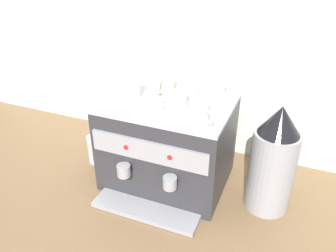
{
  "coord_description": "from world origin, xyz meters",
  "views": [
    {
      "loc": [
        0.49,
        -1.2,
        1.02
      ],
      "look_at": [
        0.0,
        0.0,
        0.28
      ],
      "focal_mm": 36.72,
      "sensor_mm": 36.0,
      "label": 1
    }
  ],
  "objects": [
    {
      "name": "ground_plane",
      "position": [
        0.0,
        0.0,
        0.0
      ],
      "size": [
        4.0,
        4.0,
        0.0
      ],
      "primitive_type": "plane",
      "color": "brown"
    },
    {
      "name": "tiled_backsplash_wall",
      "position": [
        0.0,
        0.36,
        0.53
      ],
      "size": [
        2.8,
        0.03,
        1.07
      ],
      "primitive_type": "cube",
      "color": "silver",
      "rests_on": "ground_plane"
    },
    {
      "name": "espresso_machine",
      "position": [
        0.0,
        -0.01,
        0.2
      ],
      "size": [
        0.53,
        0.51,
        0.4
      ],
      "color": "#2D2D33",
      "rests_on": "ground_plane"
    },
    {
      "name": "ceramic_cup_0",
      "position": [
        -0.17,
        -0.02,
        0.44
      ],
      "size": [
        0.1,
        0.1,
        0.07
      ],
      "color": "beige",
      "rests_on": "espresso_machine"
    },
    {
      "name": "ceramic_cup_1",
      "position": [
        0.17,
        0.14,
        0.44
      ],
      "size": [
        0.08,
        0.13,
        0.08
      ],
      "color": "beige",
      "rests_on": "espresso_machine"
    },
    {
      "name": "ceramic_cup_2",
      "position": [
        -0.05,
        0.09,
        0.44
      ],
      "size": [
        0.08,
        0.13,
        0.08
      ],
      "color": "beige",
      "rests_on": "espresso_machine"
    },
    {
      "name": "ceramic_cup_3",
      "position": [
        0.18,
        -0.12,
        0.44
      ],
      "size": [
        0.1,
        0.08,
        0.08
      ],
      "color": "beige",
      "rests_on": "espresso_machine"
    },
    {
      "name": "ceramic_cup_4",
      "position": [
        0.05,
        -0.04,
        0.43
      ],
      "size": [
        0.11,
        0.09,
        0.06
      ],
      "color": "beige",
      "rests_on": "espresso_machine"
    },
    {
      "name": "ceramic_bowl_0",
      "position": [
        0.16,
        0.02,
        0.42
      ],
      "size": [
        0.11,
        0.11,
        0.04
      ],
      "color": "white",
      "rests_on": "espresso_machine"
    },
    {
      "name": "ceramic_bowl_1",
      "position": [
        0.05,
        0.1,
        0.42
      ],
      "size": [
        0.09,
        0.09,
        0.03
      ],
      "color": "white",
      "rests_on": "espresso_machine"
    },
    {
      "name": "coffee_grinder",
      "position": [
        0.46,
        -0.01,
        0.22
      ],
      "size": [
        0.18,
        0.18,
        0.47
      ],
      "color": "#939399",
      "rests_on": "ground_plane"
    },
    {
      "name": "milk_pitcher",
      "position": [
        -0.38,
        -0.0,
        0.07
      ],
      "size": [
        0.1,
        0.1,
        0.14
      ],
      "primitive_type": "cylinder",
      "color": "#B7B7BC",
      "rests_on": "ground_plane"
    }
  ]
}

